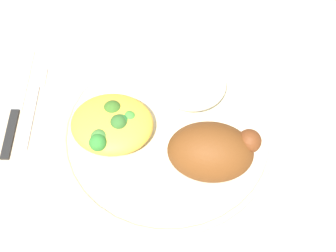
# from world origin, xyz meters

# --- Properties ---
(ground_plane) EXTENTS (2.00, 2.00, 0.00)m
(ground_plane) POSITION_xyz_m (0.00, 0.00, 0.00)
(ground_plane) COLOR #CBB28F
(plate) EXTENTS (0.30, 0.30, 0.02)m
(plate) POSITION_xyz_m (0.00, 0.00, 0.01)
(plate) COLOR beige
(plate) RESTS_ON ground_plane
(roasted_chicken) EXTENTS (0.12, 0.08, 0.07)m
(roasted_chicken) POSITION_xyz_m (0.06, -0.05, 0.05)
(roasted_chicken) COLOR brown
(roasted_chicken) RESTS_ON plate
(rice_pile) EXTENTS (0.10, 0.09, 0.03)m
(rice_pile) POSITION_xyz_m (0.03, 0.07, 0.03)
(rice_pile) COLOR white
(rice_pile) RESTS_ON plate
(mac_cheese_with_broccoli) EXTENTS (0.11, 0.10, 0.04)m
(mac_cheese_with_broccoli) POSITION_xyz_m (-0.08, -0.01, 0.03)
(mac_cheese_with_broccoli) COLOR gold
(mac_cheese_with_broccoli) RESTS_ON plate
(fork) EXTENTS (0.03, 0.14, 0.01)m
(fork) POSITION_xyz_m (-0.20, 0.04, 0.00)
(fork) COLOR #B2B2B7
(fork) RESTS_ON ground_plane
(knife) EXTENTS (0.03, 0.19, 0.01)m
(knife) POSITION_xyz_m (-0.23, 0.02, 0.00)
(knife) COLOR black
(knife) RESTS_ON ground_plane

